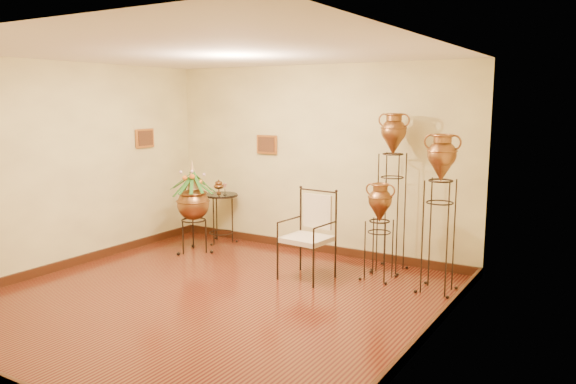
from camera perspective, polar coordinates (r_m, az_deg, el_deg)
The scene contains 8 objects.
ground at distance 6.70m, azimuth -7.79°, elevation -10.69°, with size 5.00×5.00×0.00m, color #613017.
room_shell at distance 6.33m, azimuth -8.13°, elevation 4.25°, with size 5.02×5.02×2.81m.
amphora_tall at distance 7.59m, azimuth 10.50°, elevation 0.13°, with size 0.55×0.55×2.14m.
amphora_mid at distance 6.87m, azimuth 15.13°, elevation -2.02°, with size 0.49×0.49×1.92m.
amphora_short at distance 7.27m, azimuth 9.25°, elevation -3.92°, with size 0.46×0.46×1.27m.
planter_urn at distance 8.55m, azimuth -9.62°, elevation -0.81°, with size 0.98×0.98×1.43m.
armchair at distance 7.21m, azimuth 1.92°, elevation -4.42°, with size 0.69×0.65×1.14m.
side_table at distance 9.14m, azimuth -6.84°, elevation -2.56°, with size 0.64×0.64×1.01m.
Camera 1 is at (4.02, -4.86, 2.27)m, focal length 35.00 mm.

